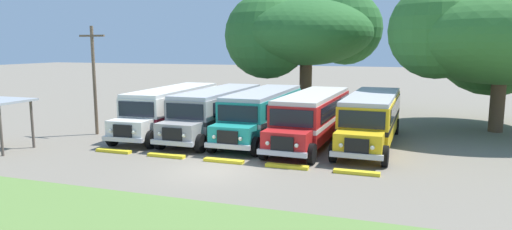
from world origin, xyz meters
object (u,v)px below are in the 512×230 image
(utility_pole, at_px, (94,77))
(parked_bus_slot_4, at_px, (371,116))
(secondary_tree, at_px, (501,34))
(parked_bus_slot_0, at_px, (172,107))
(parked_bus_slot_1, at_px, (217,110))
(parked_bus_slot_2, at_px, (263,111))
(broad_shade_tree, at_px, (304,33))
(parked_bus_slot_3, at_px, (312,115))

(utility_pole, bearing_deg, parked_bus_slot_4, 9.39)
(secondary_tree, distance_m, utility_pole, 26.21)
(parked_bus_slot_4, bearing_deg, parked_bus_slot_0, -86.47)
(parked_bus_slot_1, xyz_separation_m, parked_bus_slot_2, (2.93, 0.20, 0.00))
(parked_bus_slot_0, bearing_deg, parked_bus_slot_1, 88.63)
(parked_bus_slot_1, xyz_separation_m, utility_pole, (-7.25, -2.45, 2.04))
(parked_bus_slot_1, bearing_deg, broad_shade_tree, 169.62)
(parked_bus_slot_3, relative_size, parked_bus_slot_4, 1.00)
(parked_bus_slot_1, relative_size, parked_bus_slot_4, 1.00)
(parked_bus_slot_2, distance_m, parked_bus_slot_3, 3.25)
(parked_bus_slot_0, xyz_separation_m, parked_bus_slot_4, (12.59, 0.36, 0.00))
(broad_shade_tree, height_order, utility_pole, broad_shade_tree)
(parked_bus_slot_0, relative_size, parked_bus_slot_3, 1.00)
(parked_bus_slot_0, relative_size, parked_bus_slot_1, 1.00)
(broad_shade_tree, xyz_separation_m, secondary_tree, (14.36, -5.66, -0.37))
(parked_bus_slot_0, height_order, parked_bus_slot_4, same)
(parked_bus_slot_2, bearing_deg, secondary_tree, 117.56)
(parked_bus_slot_4, distance_m, broad_shade_tree, 15.52)
(parked_bus_slot_2, relative_size, secondary_tree, 0.78)
(parked_bus_slot_2, distance_m, parked_bus_slot_4, 6.47)
(parked_bus_slot_2, xyz_separation_m, utility_pole, (-10.18, -2.65, 2.04))
(parked_bus_slot_4, relative_size, utility_pole, 1.61)
(parked_bus_slot_4, bearing_deg, parked_bus_slot_1, -86.27)
(parked_bus_slot_0, bearing_deg, broad_shade_tree, 154.49)
(broad_shade_tree, distance_m, secondary_tree, 15.44)
(parked_bus_slot_1, bearing_deg, parked_bus_slot_3, 86.91)
(parked_bus_slot_1, height_order, utility_pole, utility_pole)
(parked_bus_slot_0, distance_m, utility_pole, 5.13)
(parked_bus_slot_0, bearing_deg, secondary_tree, 108.38)
(parked_bus_slot_0, height_order, secondary_tree, secondary_tree)
(parked_bus_slot_0, distance_m, secondary_tree, 21.93)
(parked_bus_slot_3, bearing_deg, broad_shade_tree, -162.61)
(secondary_tree, bearing_deg, parked_bus_slot_3, -143.52)
(parked_bus_slot_0, height_order, broad_shade_tree, broad_shade_tree)
(parked_bus_slot_4, bearing_deg, secondary_tree, 136.18)
(parked_bus_slot_2, relative_size, broad_shade_tree, 0.82)
(broad_shade_tree, relative_size, secondary_tree, 0.96)
(parked_bus_slot_3, distance_m, secondary_tree, 14.12)
(parked_bus_slot_0, height_order, parked_bus_slot_1, same)
(parked_bus_slot_3, relative_size, secondary_tree, 0.79)
(parked_bus_slot_1, bearing_deg, secondary_tree, 114.35)
(parked_bus_slot_0, height_order, parked_bus_slot_3, same)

